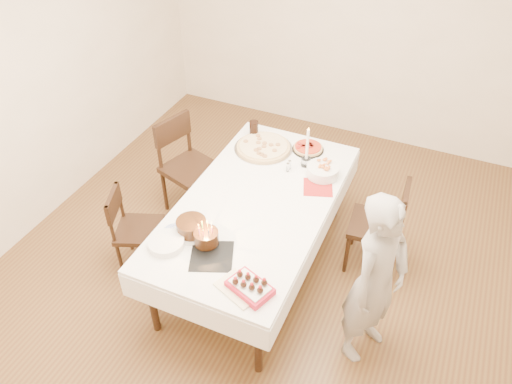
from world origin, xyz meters
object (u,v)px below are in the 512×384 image
at_px(chair_right_savory, 375,225).
at_px(strawberry_box, 250,287).
at_px(pizza_pepperoni, 308,148).
at_px(layer_cake, 191,227).
at_px(pasta_bowl, 323,171).
at_px(dining_table, 256,234).
at_px(chair_left_dessert, 139,230).
at_px(pizza_white, 263,147).
at_px(chair_left_savory, 191,169).
at_px(cola_glass, 254,129).
at_px(birthday_cake, 206,234).
at_px(taper_candle, 307,147).
at_px(person, 376,282).

height_order(chair_right_savory, strawberry_box, chair_right_savory).
xyz_separation_m(pizza_pepperoni, layer_cake, (-0.43, -1.38, 0.04)).
distance_m(chair_right_savory, pasta_bowl, 0.64).
relative_size(dining_table, chair_left_dessert, 2.67).
xyz_separation_m(pizza_pepperoni, strawberry_box, (0.19, -1.70, 0.01)).
bearing_deg(strawberry_box, chair_left_dessert, 159.68).
relative_size(pizza_white, pasta_bowl, 1.96).
relative_size(chair_left_savory, pizza_white, 1.83).
height_order(cola_glass, strawberry_box, cola_glass).
height_order(birthday_cake, strawberry_box, birthday_cake).
relative_size(chair_left_dessert, pizza_pepperoni, 2.77).
xyz_separation_m(pizza_white, pizza_pepperoni, (0.38, 0.15, 0.00)).
distance_m(pizza_white, layer_cake, 1.22).
height_order(dining_table, taper_candle, taper_candle).
distance_m(chair_right_savory, layer_cake, 1.58).
relative_size(person, strawberry_box, 4.93).
height_order(chair_left_savory, person, person).
distance_m(chair_right_savory, chair_left_savory, 1.80).
xyz_separation_m(taper_candle, layer_cake, (-0.50, -1.15, -0.14)).
bearing_deg(birthday_cake, layer_cake, 159.31).
height_order(layer_cake, strawberry_box, layer_cake).
height_order(dining_table, layer_cake, layer_cake).
relative_size(pizza_pepperoni, taper_candle, 0.73).
distance_m(chair_right_savory, chair_left_dessert, 2.01).
bearing_deg(strawberry_box, person, 30.31).
bearing_deg(pizza_white, layer_cake, -92.55).
relative_size(chair_right_savory, strawberry_box, 3.05).
height_order(pizza_white, layer_cake, layer_cake).
relative_size(layer_cake, strawberry_box, 0.97).
relative_size(taper_candle, strawberry_box, 1.34).
relative_size(cola_glass, birthday_cake, 0.86).
bearing_deg(cola_glass, strawberry_box, -66.54).
height_order(chair_right_savory, chair_left_savory, chair_left_savory).
relative_size(pizza_pepperoni, cola_glass, 1.85).
bearing_deg(chair_right_savory, cola_glass, 156.87).
bearing_deg(chair_right_savory, layer_cake, -146.46).
relative_size(pasta_bowl, cola_glass, 1.76).
bearing_deg(chair_right_savory, dining_table, -159.19).
distance_m(pizza_white, pasta_bowl, 0.64).
distance_m(cola_glass, strawberry_box, 1.87).
bearing_deg(person, strawberry_box, 142.19).
bearing_deg(pizza_pepperoni, pizza_white, -158.00).
distance_m(chair_left_dessert, pizza_pepperoni, 1.67).
bearing_deg(cola_glass, chair_left_savory, -138.85).
xyz_separation_m(person, layer_cake, (-1.38, -0.11, 0.08)).
bearing_deg(pizza_pepperoni, chair_right_savory, -28.07).
bearing_deg(pizza_pepperoni, person, -53.34).
distance_m(pizza_white, pizza_pepperoni, 0.41).
height_order(person, taper_candle, person).
bearing_deg(pasta_bowl, strawberry_box, -91.95).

